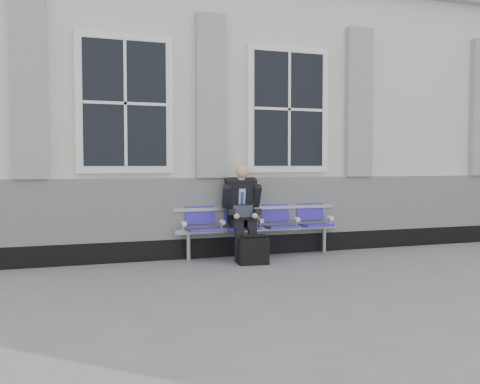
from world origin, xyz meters
name	(u,v)px	position (x,y,z in m)	size (l,w,h in m)	color
ground	(308,272)	(0.00, 0.00, 0.00)	(70.00, 70.00, 0.00)	slate
station_building	(227,121)	(-0.02, 3.47, 2.22)	(14.40, 4.40, 4.49)	beige
bench	(259,220)	(-0.18, 1.32, 0.55)	(2.60, 0.47, 0.91)	#9EA0A3
businessman	(242,208)	(-0.50, 1.19, 0.76)	(0.58, 0.78, 1.40)	black
briefcase	(254,251)	(-0.49, 0.71, 0.20)	(0.43, 0.22, 0.43)	black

